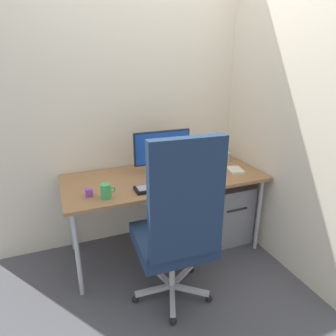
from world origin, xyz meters
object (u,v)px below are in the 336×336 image
office_chair (178,227)px  monitor (162,150)px  keyboard (163,186)px  mouse (203,179)px  desk_clamp_accessory (89,193)px  coffee_mug (106,191)px  filing_cabinet (223,210)px  pen_holder (226,156)px  notebook (235,170)px

office_chair → monitor: office_chair is taller
keyboard → mouse: (0.35, 0.00, 0.01)m
office_chair → desk_clamp_accessory: bearing=134.4°
mouse → office_chair: bearing=-121.7°
keyboard → coffee_mug: size_ratio=4.10×
keyboard → coffee_mug: 0.45m
keyboard → filing_cabinet: bearing=16.9°
office_chair → filing_cabinet: office_chair is taller
office_chair → desk_clamp_accessory: size_ratio=22.40×
office_chair → monitor: size_ratio=2.54×
pen_holder → notebook: 0.31m
keyboard → coffee_mug: bearing=-177.6°
filing_cabinet → monitor: monitor is taller
office_chair → filing_cabinet: bearing=40.4°
coffee_mug → mouse: bearing=1.7°
filing_cabinet → pen_holder: bearing=59.6°
mouse → monitor: bearing=140.4°
office_chair → coffee_mug: office_chair is taller
office_chair → keyboard: bearing=81.4°
coffee_mug → filing_cabinet: bearing=11.4°
notebook → coffee_mug: bearing=-161.4°
pen_holder → notebook: size_ratio=0.95×
office_chair → mouse: bearing=46.8°
filing_cabinet → mouse: size_ratio=5.77×
filing_cabinet → keyboard: 0.86m
keyboard → notebook: 0.73m
coffee_mug → desk_clamp_accessory: coffee_mug is taller
filing_cabinet → notebook: (0.02, -0.11, 0.45)m
pen_holder → coffee_mug: 1.32m
keyboard → pen_holder: bearing=26.1°
monitor → office_chair: bearing=-103.2°
monitor → pen_holder: monitor is taller
desk_clamp_accessory → monitor: bearing=20.1°
office_chair → keyboard: 0.45m
coffee_mug → desk_clamp_accessory: (-0.11, 0.08, -0.03)m
office_chair → notebook: (0.79, 0.54, 0.10)m
mouse → pen_holder: bearing=52.0°
pen_holder → notebook: pen_holder is taller
coffee_mug → pen_holder: bearing=18.2°
filing_cabinet → keyboard: bearing=-163.1°
monitor → pen_holder: (0.70, 0.09, -0.16)m
desk_clamp_accessory → keyboard: bearing=-6.4°
monitor → notebook: bearing=-18.6°
filing_cabinet → keyboard: keyboard is taller
notebook → office_chair: bearing=-132.9°
coffee_mug → desk_clamp_accessory: size_ratio=1.94×
filing_cabinet → mouse: (-0.35, -0.21, 0.46)m
coffee_mug → desk_clamp_accessory: bearing=143.6°
monitor → desk_clamp_accessory: (-0.66, -0.24, -0.18)m
office_chair → monitor: 0.82m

